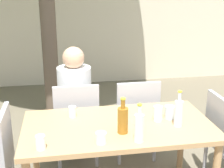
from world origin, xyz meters
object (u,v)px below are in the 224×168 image
dining_table_front (118,133)px  water_bottle_0 (139,127)px  drinking_glass_1 (72,112)px  water_bottle_1 (179,112)px  amber_bottle_2 (123,119)px  drinking_glass_3 (158,114)px  drinking_glass_4 (169,112)px  patio_chair_3 (135,115)px  person_seated_2 (75,106)px  drinking_glass_2 (41,142)px  patio_chair_2 (76,119)px  drinking_glass_0 (101,138)px

dining_table_front → water_bottle_0: 0.38m
drinking_glass_1 → water_bottle_1: bearing=-21.2°
amber_bottle_2 → drinking_glass_3: 0.38m
water_bottle_0 → drinking_glass_3: (0.25, 0.32, -0.05)m
drinking_glass_1 → drinking_glass_4: size_ratio=0.85×
patio_chair_3 → person_seated_2: (-0.62, 0.23, 0.04)m
amber_bottle_2 → water_bottle_1: bearing=5.5°
drinking_glass_1 → drinking_glass_4: (0.81, -0.17, 0.01)m
person_seated_2 → drinking_glass_2: person_seated_2 is taller
patio_chair_3 → person_seated_2: person_seated_2 is taller
amber_bottle_2 → drinking_glass_3: amber_bottle_2 is taller
patio_chair_2 → patio_chair_3: (0.62, 0.00, 0.00)m
drinking_glass_1 → drinking_glass_2: size_ratio=0.93×
patio_chair_2 → drinking_glass_1: patio_chair_2 is taller
drinking_glass_2 → patio_chair_3: bearing=46.0°
patio_chair_2 → drinking_glass_1: size_ratio=9.49×
dining_table_front → water_bottle_0: size_ratio=5.28×
drinking_glass_1 → drinking_glass_3: size_ratio=0.74×
person_seated_2 → drinking_glass_1: size_ratio=12.92×
amber_bottle_2 → drinking_glass_0: (-0.19, -0.14, -0.07)m
dining_table_front → drinking_glass_2: bearing=-153.5°
amber_bottle_2 → dining_table_front: bearing=92.2°
water_bottle_0 → drinking_glass_3: 0.41m
drinking_glass_0 → drinking_glass_4: bearing=27.7°
dining_table_front → person_seated_2: 0.93m
person_seated_2 → water_bottle_0: 1.28m
drinking_glass_1 → drinking_glass_3: bearing=-15.9°
drinking_glass_4 → amber_bottle_2: bearing=-156.3°
patio_chair_3 → water_bottle_1: size_ratio=3.00×
patio_chair_2 → water_bottle_0: size_ratio=3.07×
patio_chair_3 → drinking_glass_4: size_ratio=8.11×
person_seated_2 → drinking_glass_3: bearing=127.0°
dining_table_front → person_seated_2: size_ratio=1.27×
water_bottle_1 → patio_chair_3: bearing=102.0°
amber_bottle_2 → drinking_glass_0: amber_bottle_2 is taller
person_seated_2 → drinking_glass_4: person_seated_2 is taller
person_seated_2 → drinking_glass_2: size_ratio=12.01×
patio_chair_3 → water_bottle_1: 0.84m
drinking_glass_3 → water_bottle_0: bearing=-127.5°
dining_table_front → drinking_glass_1: bearing=149.5°
drinking_glass_3 → patio_chair_3: bearing=92.8°
dining_table_front → amber_bottle_2: size_ratio=5.41×
drinking_glass_0 → drinking_glass_1: 0.54m
drinking_glass_0 → drinking_glass_2: 0.42m
patio_chair_2 → drinking_glass_1: bearing=83.1°
drinking_glass_3 → person_seated_2: bearing=127.0°
amber_bottle_2 → person_seated_2: bearing=107.0°
person_seated_2 → patio_chair_3: bearing=159.5°
person_seated_2 → water_bottle_0: (0.40, -1.18, 0.29)m
patio_chair_3 → drinking_glass_1: size_ratio=9.49×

